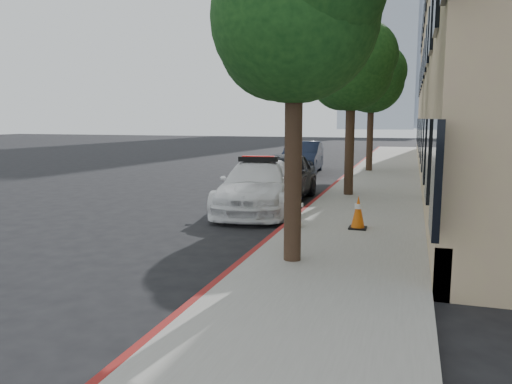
{
  "coord_description": "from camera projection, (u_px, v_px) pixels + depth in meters",
  "views": [
    {
      "loc": [
        4.83,
        -10.31,
        2.61
      ],
      "look_at": [
        1.58,
        0.09,
        1.0
      ],
      "focal_mm": 35.0,
      "sensor_mm": 36.0,
      "label": 1
    }
  ],
  "objects": [
    {
      "name": "curb_strip",
      "position": [
        339.0,
        181.0,
        20.36
      ],
      "size": [
        0.12,
        50.0,
        0.15
      ],
      "primitive_type": "cube",
      "color": "maroon",
      "rests_on": "ground"
    },
    {
      "name": "parked_car_far",
      "position": [
        303.0,
        157.0,
        24.0
      ],
      "size": [
        1.98,
        4.71,
        1.51
      ],
      "primitive_type": "imported",
      "rotation": [
        0.0,
        0.0,
        0.08
      ],
      "color": "#131B31",
      "rests_on": "ground"
    },
    {
      "name": "sidewalk",
      "position": [
        378.0,
        183.0,
        19.91
      ],
      "size": [
        3.2,
        50.0,
        0.15
      ],
      "primitive_type": "cube",
      "color": "gray",
      "rests_on": "ground"
    },
    {
      "name": "police_car",
      "position": [
        258.0,
        186.0,
        14.14
      ],
      "size": [
        2.62,
        5.1,
        1.57
      ],
      "rotation": [
        0.0,
        0.0,
        0.13
      ],
      "color": "white",
      "rests_on": "ground"
    },
    {
      "name": "tree_mid",
      "position": [
        352.0,
        69.0,
        15.72
      ],
      "size": [
        2.77,
        2.64,
        5.43
      ],
      "color": "black",
      "rests_on": "sidewalk"
    },
    {
      "name": "traffic_cone",
      "position": [
        358.0,
        212.0,
        11.19
      ],
      "size": [
        0.39,
        0.39,
        0.75
      ],
      "rotation": [
        0.0,
        0.0,
        0.0
      ],
      "color": "black",
      "rests_on": "sidewalk"
    },
    {
      "name": "fire_hydrant",
      "position": [
        296.0,
        209.0,
        11.38
      ],
      "size": [
        0.35,
        0.33,
        0.85
      ],
      "rotation": [
        0.0,
        0.0,
        0.07
      ],
      "color": "silver",
      "rests_on": "sidewalk"
    },
    {
      "name": "parked_car_mid",
      "position": [
        280.0,
        176.0,
        15.9
      ],
      "size": [
        1.88,
        4.59,
        1.56
      ],
      "primitive_type": "imported",
      "rotation": [
        0.0,
        0.0,
        0.01
      ],
      "color": "#202229",
      "rests_on": "ground"
    },
    {
      "name": "tower_left",
      "position": [
        381.0,
        5.0,
        121.64
      ],
      "size": [
        18.0,
        14.0,
        60.0
      ],
      "primitive_type": "cube",
      "color": "#9EA8B7",
      "rests_on": "ground"
    },
    {
      "name": "tree_near",
      "position": [
        296.0,
        16.0,
        8.15
      ],
      "size": [
        2.92,
        2.82,
        5.62
      ],
      "color": "black",
      "rests_on": "sidewalk"
    },
    {
      "name": "ground",
      "position": [
        190.0,
        232.0,
        11.54
      ],
      "size": [
        120.0,
        120.0,
        0.0
      ],
      "primitive_type": "plane",
      "color": "black",
      "rests_on": "ground"
    },
    {
      "name": "tree_far",
      "position": [
        372.0,
        80.0,
        23.24
      ],
      "size": [
        3.1,
        3.0,
        5.81
      ],
      "color": "black",
      "rests_on": "sidewalk"
    },
    {
      "name": "tower_right",
      "position": [
        433.0,
        45.0,
        133.13
      ],
      "size": [
        14.0,
        14.0,
        44.0
      ],
      "primitive_type": "cube",
      "color": "#9EA8B7",
      "rests_on": "ground"
    }
  ]
}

